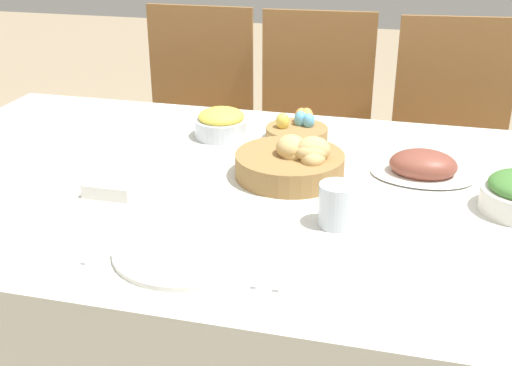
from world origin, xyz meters
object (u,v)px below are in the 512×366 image
at_px(knife, 267,262).
at_px(drinking_cup, 337,205).
at_px(ham_platter, 423,167).
at_px(dinner_plate, 185,250).
at_px(pineapple_bowl, 221,123).
at_px(fork, 107,241).
at_px(chair_far_center, 312,142).
at_px(spoon, 283,264).
at_px(chair_far_left, 194,132).
at_px(chair_far_right, 451,154).
at_px(egg_basket, 297,130).
at_px(butter_dish, 111,188).
at_px(bread_basket, 293,162).

distance_m(knife, drinking_cup, 0.21).
distance_m(ham_platter, dinner_plate, 0.65).
distance_m(pineapple_bowl, dinner_plate, 0.64).
bearing_deg(fork, ham_platter, 41.84).
xyz_separation_m(chair_far_center, spoon, (0.15, -1.25, 0.23)).
bearing_deg(ham_platter, chair_far_left, 138.05).
xyz_separation_m(chair_far_right, egg_basket, (-0.46, -0.59, 0.26)).
distance_m(chair_far_center, dinner_plate, 1.27).
height_order(ham_platter, butter_dish, ham_platter).
xyz_separation_m(bread_basket, fork, (-0.29, -0.40, -0.04)).
relative_size(dinner_plate, butter_dish, 2.43).
height_order(bread_basket, egg_basket, bread_basket).
height_order(fork, knife, same).
distance_m(chair_far_center, pineapple_bowl, 0.70).
xyz_separation_m(pineapple_bowl, spoon, (0.31, -0.63, -0.04)).
distance_m(fork, butter_dish, 0.22).
bearing_deg(pineapple_bowl, spoon, -63.83).
xyz_separation_m(bread_basket, drinking_cup, (0.13, -0.22, 0.01)).
height_order(chair_far_center, drinking_cup, chair_far_center).
height_order(chair_far_right, egg_basket, chair_far_right).
bearing_deg(ham_platter, fork, -141.12).
bearing_deg(ham_platter, spoon, -116.72).
relative_size(chair_far_right, drinking_cup, 10.86).
distance_m(spoon, drinking_cup, 0.20).
distance_m(chair_far_center, chair_far_left, 0.47).
height_order(chair_far_center, bread_basket, chair_far_center).
bearing_deg(egg_basket, bread_basket, -81.52).
xyz_separation_m(pineapple_bowl, drinking_cup, (0.38, -0.45, 0.01)).
relative_size(chair_far_left, egg_basket, 5.79).
relative_size(fork, drinking_cup, 1.98).
relative_size(egg_basket, drinking_cup, 1.88).
bearing_deg(butter_dish, chair_far_right, 52.77).
height_order(chair_far_right, chair_far_left, same).
height_order(chair_far_left, butter_dish, chair_far_left).
bearing_deg(spoon, chair_far_right, 71.07).
relative_size(chair_far_right, pineapple_bowl, 6.57).
distance_m(knife, butter_dish, 0.46).
bearing_deg(chair_far_center, knife, -88.64).
xyz_separation_m(spoon, butter_dish, (-0.44, 0.20, 0.01)).
relative_size(drinking_cup, butter_dish, 0.81).
bearing_deg(pineapple_bowl, egg_basket, 9.39).
xyz_separation_m(drinking_cup, butter_dish, (-0.51, 0.02, -0.03)).
distance_m(fork, drinking_cup, 0.46).
xyz_separation_m(ham_platter, fork, (-0.59, -0.48, -0.02)).
xyz_separation_m(chair_far_left, egg_basket, (0.52, -0.59, 0.26)).
height_order(chair_far_center, knife, chair_far_center).
relative_size(bread_basket, spoon, 1.45).
xyz_separation_m(egg_basket, dinner_plate, (-0.09, -0.66, -0.02)).
bearing_deg(dinner_plate, egg_basket, 82.09).
relative_size(chair_far_center, drinking_cup, 10.86).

